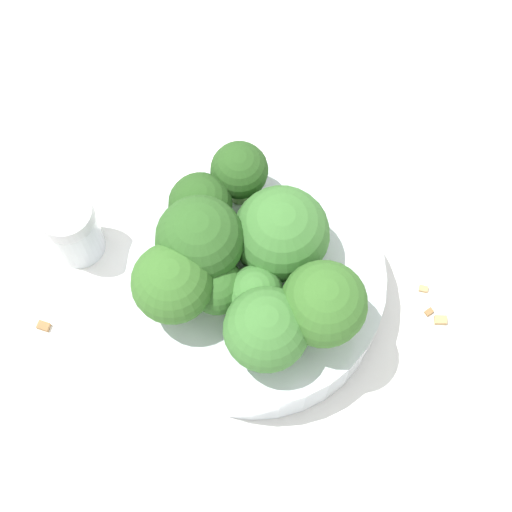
% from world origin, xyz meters
% --- Properties ---
extents(ground_plane, '(3.00, 3.00, 0.00)m').
position_xyz_m(ground_plane, '(0.00, 0.00, 0.00)').
color(ground_plane, white).
extents(bowl, '(0.16, 0.16, 0.04)m').
position_xyz_m(bowl, '(0.00, 0.00, 0.02)').
color(bowl, silver).
rests_on(bowl, ground_plane).
extents(broccoli_floret_0, '(0.04, 0.04, 0.05)m').
position_xyz_m(broccoli_floret_0, '(-0.05, 0.02, 0.07)').
color(broccoli_floret_0, '#8EB770').
rests_on(broccoli_floret_0, bowl).
extents(broccoli_floret_1, '(0.06, 0.06, 0.06)m').
position_xyz_m(broccoli_floret_1, '(0.01, 0.02, 0.07)').
color(broccoli_floret_1, '#7A9E5B').
rests_on(broccoli_floret_1, bowl).
extents(broccoli_floret_2, '(0.03, 0.03, 0.04)m').
position_xyz_m(broccoli_floret_2, '(0.01, -0.02, 0.07)').
color(broccoli_floret_2, '#84AD66').
rests_on(broccoli_floret_2, bowl).
extents(broccoli_floret_3, '(0.03, 0.03, 0.04)m').
position_xyz_m(broccoli_floret_3, '(-0.01, -0.02, 0.07)').
color(broccoli_floret_3, '#8EB770').
rests_on(broccoli_floret_3, bowl).
extents(broccoli_floret_4, '(0.05, 0.05, 0.06)m').
position_xyz_m(broccoli_floret_4, '(0.02, -0.04, 0.08)').
color(broccoli_floret_4, '#8EB770').
rests_on(broccoli_floret_4, bowl).
extents(broccoli_floret_5, '(0.05, 0.05, 0.06)m').
position_xyz_m(broccoli_floret_5, '(0.05, -0.01, 0.08)').
color(broccoli_floret_5, '#8EB770').
rests_on(broccoli_floret_5, bowl).
extents(broccoli_floret_6, '(0.04, 0.04, 0.05)m').
position_xyz_m(broccoli_floret_6, '(-0.03, 0.05, 0.08)').
color(broccoli_floret_6, '#7A9E5B').
rests_on(broccoli_floret_6, bowl).
extents(broccoli_floret_7, '(0.05, 0.05, 0.06)m').
position_xyz_m(broccoli_floret_7, '(-0.04, -0.04, 0.08)').
color(broccoli_floret_7, '#8EB770').
rests_on(broccoli_floret_7, bowl).
extents(broccoli_floret_8, '(0.05, 0.05, 0.07)m').
position_xyz_m(broccoli_floret_8, '(-0.03, -0.01, 0.08)').
color(broccoli_floret_8, '#7A9E5B').
rests_on(broccoli_floret_8, bowl).
extents(pepper_shaker, '(0.04, 0.04, 0.06)m').
position_xyz_m(pepper_shaker, '(-0.13, -0.01, 0.03)').
color(pepper_shaker, '#B2B7BC').
rests_on(pepper_shaker, ground_plane).
extents(almond_crumb_0, '(0.01, 0.01, 0.01)m').
position_xyz_m(almond_crumb_0, '(0.10, 0.05, 0.00)').
color(almond_crumb_0, tan).
rests_on(almond_crumb_0, ground_plane).
extents(almond_crumb_1, '(0.01, 0.01, 0.01)m').
position_xyz_m(almond_crumb_1, '(0.11, 0.04, 0.00)').
color(almond_crumb_1, olive).
rests_on(almond_crumb_1, ground_plane).
extents(almond_crumb_2, '(0.01, 0.01, 0.01)m').
position_xyz_m(almond_crumb_2, '(-0.12, -0.08, 0.00)').
color(almond_crumb_2, olive).
rests_on(almond_crumb_2, ground_plane).
extents(almond_crumb_3, '(0.01, 0.01, 0.01)m').
position_xyz_m(almond_crumb_3, '(0.12, 0.04, 0.00)').
color(almond_crumb_3, tan).
rests_on(almond_crumb_3, ground_plane).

